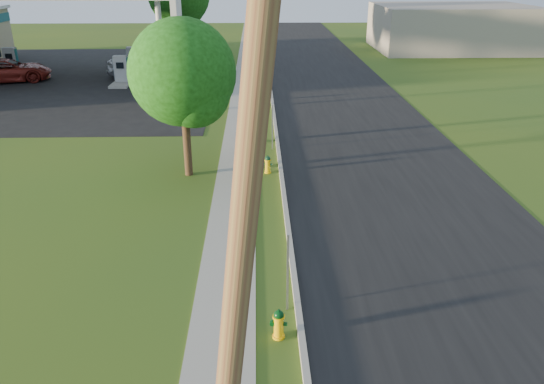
# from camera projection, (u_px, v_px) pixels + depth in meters

# --- Properties ---
(road) EXTENTS (8.00, 120.00, 0.02)m
(road) POSITION_uv_depth(u_px,v_px,m) (402.00, 205.00, 18.03)
(road) COLOR black
(road) RESTS_ON ground
(curb) EXTENTS (0.15, 120.00, 0.15)m
(curb) POSITION_uv_depth(u_px,v_px,m) (285.00, 204.00, 17.89)
(curb) COLOR #99958C
(curb) RESTS_ON ground
(sidewalk) EXTENTS (1.50, 120.00, 0.03)m
(sidewalk) POSITION_uv_depth(u_px,v_px,m) (233.00, 207.00, 17.87)
(sidewalk) COLOR #99968C
(sidewalk) RESTS_ON ground
(forecourt) EXTENTS (26.00, 28.00, 0.02)m
(forecourt) POSITION_uv_depth(u_px,v_px,m) (37.00, 79.00, 37.65)
(forecourt) COLOR black
(forecourt) RESTS_ON ground
(utility_pole_near) EXTENTS (1.40, 0.32, 9.48)m
(utility_pole_near) POSITION_uv_depth(u_px,v_px,m) (242.00, 233.00, 5.89)
(utility_pole_near) COLOR brown
(utility_pole_near) RESTS_ON ground
(utility_pole_mid) EXTENTS (1.40, 0.32, 9.80)m
(utility_pole_mid) POSITION_uv_depth(u_px,v_px,m) (252.00, 30.00, 22.34)
(utility_pole_mid) COLOR brown
(utility_pole_mid) RESTS_ON ground
(utility_pole_far) EXTENTS (1.40, 0.32, 9.50)m
(utility_pole_far) POSITION_uv_depth(u_px,v_px,m) (253.00, 4.00, 38.92)
(utility_pole_far) COLOR brown
(utility_pole_far) RESTS_ON ground
(sign_post_near) EXTENTS (0.05, 0.04, 2.00)m
(sign_post_near) POSITION_uv_depth(u_px,v_px,m) (288.00, 273.00, 12.20)
(sign_post_near) COLOR gray
(sign_post_near) RESTS_ON ground
(sign_post_mid) EXTENTS (0.05, 0.04, 2.00)m
(sign_post_mid) POSITION_uv_depth(u_px,v_px,m) (272.00, 127.00, 23.02)
(sign_post_mid) COLOR gray
(sign_post_mid) RESTS_ON ground
(sign_post_far) EXTENTS (0.05, 0.04, 2.00)m
(sign_post_far) POSITION_uv_depth(u_px,v_px,m) (267.00, 74.00, 34.21)
(sign_post_far) COLOR gray
(sign_post_far) RESTS_ON ground
(fuel_pump_ne) EXTENTS (1.20, 3.20, 1.90)m
(fuel_pump_ne) POSITION_uv_depth(u_px,v_px,m) (122.00, 73.00, 35.71)
(fuel_pump_ne) COLOR #99958C
(fuel_pump_ne) RESTS_ON ground
(fuel_pump_sw) EXTENTS (1.20, 3.20, 1.90)m
(fuel_pump_sw) POSITION_uv_depth(u_px,v_px,m) (12.00, 64.00, 39.14)
(fuel_pump_sw) COLOR #99958C
(fuel_pump_sw) RESTS_ON ground
(fuel_pump_se) EXTENTS (1.20, 3.20, 1.90)m
(fuel_pump_se) POSITION_uv_depth(u_px,v_px,m) (134.00, 63.00, 39.38)
(fuel_pump_se) COLOR #99958C
(fuel_pump_se) RESTS_ON ground
(price_pylon) EXTENTS (0.34, 2.04, 6.85)m
(price_pylon) POSITION_uv_depth(u_px,v_px,m) (176.00, 8.00, 27.09)
(price_pylon) COLOR gray
(price_pylon) RESTS_ON ground
(distant_building) EXTENTS (14.00, 10.00, 4.00)m
(distant_building) POSITION_uv_depth(u_px,v_px,m) (452.00, 28.00, 49.70)
(distant_building) COLOR gray
(distant_building) RESTS_ON ground
(tree_verge) EXTENTS (3.89, 3.89, 5.89)m
(tree_verge) POSITION_uv_depth(u_px,v_px,m) (185.00, 77.00, 19.05)
(tree_verge) COLOR #342614
(tree_verge) RESTS_ON ground
(hydrant_near) EXTENTS (0.38, 0.34, 0.73)m
(hydrant_near) POSITION_uv_depth(u_px,v_px,m) (279.00, 324.00, 11.51)
(hydrant_near) COLOR #FFBC09
(hydrant_near) RESTS_ON ground
(hydrant_mid) EXTENTS (0.37, 0.33, 0.72)m
(hydrant_mid) POSITION_uv_depth(u_px,v_px,m) (268.00, 164.00, 20.65)
(hydrant_mid) COLOR #E4B50D
(hydrant_mid) RESTS_ON ground
(hydrant_far) EXTENTS (0.35, 0.32, 0.68)m
(hydrant_far) POSITION_uv_depth(u_px,v_px,m) (267.00, 95.00, 31.63)
(hydrant_far) COLOR #ECAE00
(hydrant_far) RESTS_ON ground
(car_red) EXTENTS (6.18, 4.28, 1.57)m
(car_red) POSITION_uv_depth(u_px,v_px,m) (8.00, 70.00, 36.38)
(car_red) COLOR maroon
(car_red) RESTS_ON ground
(car_silver) EXTENTS (4.99, 2.29, 1.66)m
(car_silver) POSITION_uv_depth(u_px,v_px,m) (142.00, 65.00, 37.89)
(car_silver) COLOR #B5B8BD
(car_silver) RESTS_ON ground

